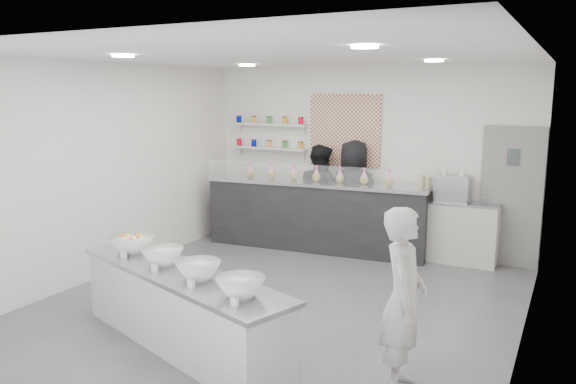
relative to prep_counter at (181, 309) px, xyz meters
The scene contains 26 objects.
floor 1.55m from the prep_counter, 76.33° to the left, with size 6.00×6.00×0.00m, color #515156.
ceiling 3.00m from the prep_counter, 76.33° to the left, with size 6.00×6.00×0.00m, color white.
back_wall 4.60m from the prep_counter, 85.46° to the left, with size 5.50×5.50×0.00m, color white.
left_wall 3.01m from the prep_counter, 148.73° to the left, with size 6.00×6.00×0.00m, color white.
right_wall 3.60m from the prep_counter, 25.12° to the left, with size 6.00×6.00×0.00m, color white.
back_door 5.20m from the prep_counter, 59.05° to the left, with size 0.88×0.04×2.10m, color gray.
pattern_panel 4.69m from the prep_counter, 89.95° to the left, with size 1.25×0.03×1.20m, color #A34924.
jar_shelf_lower 4.73m from the prep_counter, 107.77° to the left, with size 1.45×0.22×0.04m, color silver.
jar_shelf_upper 4.85m from the prep_counter, 107.77° to the left, with size 1.45×0.22×0.04m, color silver.
preserve_jars 4.79m from the prep_counter, 107.85° to the left, with size 1.45×0.10×0.56m, color red, non-canonical shape.
downlight_0 2.82m from the prep_counter, 156.49° to the left, with size 0.24×0.24×0.02m, color white.
downlight_1 3.15m from the prep_counter, 14.55° to the left, with size 0.24×0.24×0.02m, color white.
downlight_2 4.13m from the prep_counter, 108.90° to the left, with size 0.24×0.24×0.02m, color white.
downlight_3 4.37m from the prep_counter, 60.14° to the left, with size 0.24×0.24×0.02m, color white.
prep_counter is the anchor object (origin of this frame).
back_bar 3.95m from the prep_counter, 94.14° to the left, with size 3.69×0.68×1.14m, color black.
sneeze_guard 3.73m from the prep_counter, 94.05° to the left, with size 3.64×0.02×0.31m, color white.
espresso_ledge 4.64m from the prep_counter, 65.79° to the left, with size 1.28×0.41×0.95m, color beige.
espresso_machine 4.68m from the prep_counter, 66.51° to the left, with size 0.50×0.35×0.38m, color #93969E.
cup_stacks 4.53m from the prep_counter, 71.37° to the left, with size 0.24×0.24×0.36m, color tan, non-canonical shape.
prep_bowls 0.49m from the prep_counter, ahead, with size 2.40×0.55×0.18m, color white, non-canonical shape.
label_cards 0.70m from the prep_counter, 71.32° to the right, with size 2.01×0.04×0.07m, color white, non-canonical shape.
cookie_bags 4.04m from the prep_counter, 94.14° to the left, with size 2.54×0.14×0.26m, color pink, non-canonical shape.
woman_prep 2.30m from the prep_counter, ahead, with size 0.60×0.39×1.64m, color beige.
staff_left 4.22m from the prep_counter, 94.48° to the left, with size 0.84×0.65×1.73m, color black.
staff_right 4.23m from the prep_counter, 86.35° to the left, with size 0.89×0.58×1.82m, color black.
Camera 1 is at (3.13, -5.78, 2.60)m, focal length 35.00 mm.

